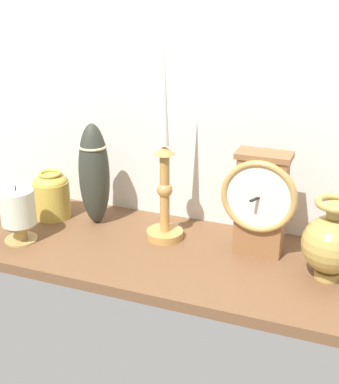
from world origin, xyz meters
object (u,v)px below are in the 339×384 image
candlestick_tall_left (165,182)px  brass_vase_jar (52,194)px  pillar_candle_front (18,212)px  tall_ceramic_vase (94,174)px  mantel_clock (260,202)px  brass_vase_bulbous (331,242)px

candlestick_tall_left → brass_vase_jar: bearing=178.6°
pillar_candle_front → tall_ceramic_vase: bearing=51.5°
brass_vase_jar → tall_ceramic_vase: size_ratio=0.48×
mantel_clock → pillar_candle_front: 53.98cm
brass_vase_bulbous → tall_ceramic_vase: bearing=173.7°
pillar_candle_front → brass_vase_bulbous: bearing=7.3°
pillar_candle_front → mantel_clock: bearing=14.4°
mantel_clock → candlestick_tall_left: size_ratio=0.52×
brass_vase_bulbous → tall_ceramic_vase: (-55.77, 6.16, 4.75)cm
tall_ceramic_vase → mantel_clock: bearing=-2.0°
mantel_clock → brass_vase_bulbous: mantel_clock is taller
brass_vase_bulbous → brass_vase_jar: (-67.58, 5.18, -1.71)cm
brass_vase_jar → tall_ceramic_vase: tall_ceramic_vase is taller
brass_vase_bulbous → pillar_candle_front: bearing=-172.7°
brass_vase_bulbous → brass_vase_jar: size_ratio=1.42×
pillar_candle_front → tall_ceramic_vase: size_ratio=0.54×
pillar_candle_front → tall_ceramic_vase: tall_ceramic_vase is taller
candlestick_tall_left → tall_ceramic_vase: size_ratio=1.76×
brass_vase_jar → tall_ceramic_vase: (11.81, 0.98, 6.46)cm
tall_ceramic_vase → candlestick_tall_left: bearing=-5.3°
mantel_clock → pillar_candle_front: bearing=-165.6°
brass_vase_jar → tall_ceramic_vase: 13.50cm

